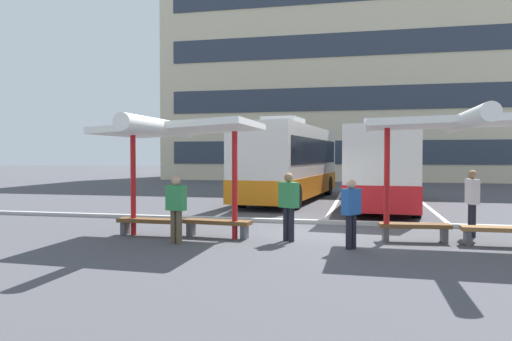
% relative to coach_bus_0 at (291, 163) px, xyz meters
% --- Properties ---
extents(ground_plane, '(160.00, 160.00, 0.00)m').
position_rel_coach_bus_0_xyz_m(ground_plane, '(2.14, -9.54, -1.74)').
color(ground_plane, '#47474C').
extents(terminal_building, '(32.31, 12.89, 24.30)m').
position_rel_coach_bus_0_xyz_m(terminal_building, '(2.17, 23.46, 9.05)').
color(terminal_building, beige).
rests_on(terminal_building, ground).
extents(coach_bus_0, '(3.56, 10.83, 3.78)m').
position_rel_coach_bus_0_xyz_m(coach_bus_0, '(0.00, 0.00, 0.00)').
color(coach_bus_0, silver).
rests_on(coach_bus_0, ground).
extents(coach_bus_1, '(3.18, 10.22, 3.49)m').
position_rel_coach_bus_0_xyz_m(coach_bus_1, '(4.23, -1.93, -0.15)').
color(coach_bus_1, silver).
rests_on(coach_bus_1, ground).
extents(lane_stripe_0, '(0.16, 14.00, 0.01)m').
position_rel_coach_bus_0_xyz_m(lane_stripe_0, '(-1.64, -0.62, -1.74)').
color(lane_stripe_0, white).
rests_on(lane_stripe_0, ground).
extents(lane_stripe_1, '(0.16, 14.00, 0.01)m').
position_rel_coach_bus_0_xyz_m(lane_stripe_1, '(2.14, -0.62, -1.74)').
color(lane_stripe_1, white).
rests_on(lane_stripe_1, ground).
extents(lane_stripe_2, '(0.16, 14.00, 0.01)m').
position_rel_coach_bus_0_xyz_m(lane_stripe_2, '(5.93, -0.62, -1.74)').
color(lane_stripe_2, white).
rests_on(lane_stripe_2, ground).
extents(waiting_shelter_0, '(3.79, 4.78, 2.98)m').
position_rel_coach_bus_0_xyz_m(waiting_shelter_0, '(-1.23, -11.04, 0.99)').
color(waiting_shelter_0, red).
rests_on(waiting_shelter_0, ground).
extents(bench_0, '(1.75, 0.44, 0.45)m').
position_rel_coach_bus_0_xyz_m(bench_0, '(-2.13, -10.80, -1.41)').
color(bench_0, brown).
rests_on(bench_0, ground).
extents(bench_1, '(1.82, 0.60, 0.45)m').
position_rel_coach_bus_0_xyz_m(bench_1, '(-0.33, -10.67, -1.41)').
color(bench_1, brown).
rests_on(bench_1, ground).
extents(waiting_shelter_1, '(4.15, 4.52, 3.05)m').
position_rel_coach_bus_0_xyz_m(waiting_shelter_1, '(5.47, -10.68, 1.08)').
color(waiting_shelter_1, red).
rests_on(waiting_shelter_1, ground).
extents(bench_2, '(1.72, 0.59, 0.45)m').
position_rel_coach_bus_0_xyz_m(bench_2, '(4.57, -10.26, -1.41)').
color(bench_2, brown).
rests_on(bench_2, ground).
extents(bench_3, '(1.56, 0.43, 0.45)m').
position_rel_coach_bus_0_xyz_m(bench_3, '(6.37, -10.43, -1.41)').
color(bench_3, brown).
rests_on(bench_3, ground).
extents(platform_kerb, '(44.00, 0.24, 0.12)m').
position_rel_coach_bus_0_xyz_m(platform_kerb, '(2.14, -7.60, -1.68)').
color(platform_kerb, '#ADADA8').
rests_on(platform_kerb, ground).
extents(waiting_passenger_0, '(0.28, 0.52, 1.73)m').
position_rel_coach_bus_0_xyz_m(waiting_passenger_0, '(6.09, -9.17, -0.73)').
color(waiting_passenger_0, black).
rests_on(waiting_passenger_0, ground).
extents(waiting_passenger_1, '(0.45, 0.50, 1.57)m').
position_rel_coach_bus_0_xyz_m(waiting_passenger_1, '(3.07, -11.51, -0.85)').
color(waiting_passenger_1, black).
rests_on(waiting_passenger_1, ground).
extents(waiting_passenger_2, '(0.53, 0.42, 1.68)m').
position_rel_coach_bus_0_xyz_m(waiting_passenger_2, '(1.55, -10.83, -0.77)').
color(waiting_passenger_2, black).
rests_on(waiting_passenger_2, ground).
extents(waiting_passenger_3, '(0.50, 0.31, 1.62)m').
position_rel_coach_bus_0_xyz_m(waiting_passenger_3, '(-1.03, -11.73, -0.82)').
color(waiting_passenger_3, brown).
rests_on(waiting_passenger_3, ground).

